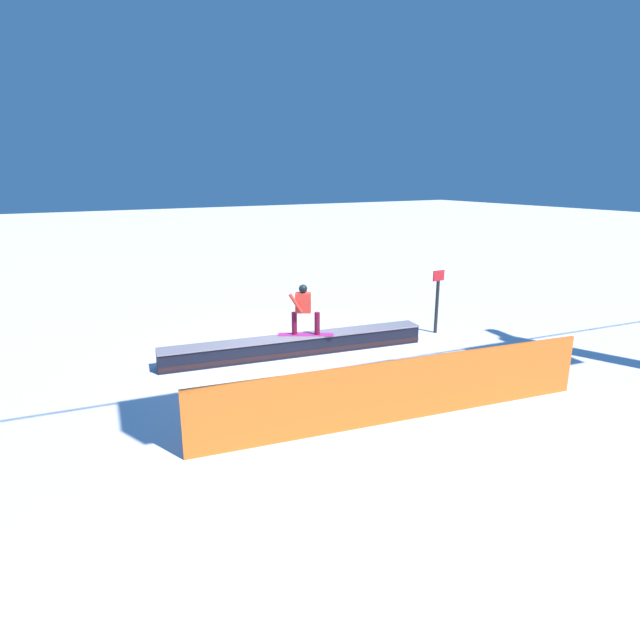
# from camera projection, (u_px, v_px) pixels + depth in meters

# --- Properties ---
(ground_plane) EXTENTS (120.00, 120.00, 0.00)m
(ground_plane) POSITION_uv_depth(u_px,v_px,m) (296.00, 354.00, 13.73)
(ground_plane) COLOR white
(grind_box) EXTENTS (7.02, 1.73, 0.51)m
(grind_box) POSITION_uv_depth(u_px,v_px,m) (296.00, 346.00, 13.67)
(grind_box) COLOR black
(grind_box) RESTS_ON ground_plane
(snowboarder) EXTENTS (1.39, 0.98, 1.34)m
(snowboarder) POSITION_uv_depth(u_px,v_px,m) (304.00, 308.00, 13.49)
(snowboarder) COLOR #BC278C
(snowboarder) RESTS_ON grind_box
(safety_fence) EXTENTS (8.09, 1.38, 1.25)m
(safety_fence) POSITION_uv_depth(u_px,v_px,m) (402.00, 390.00, 9.90)
(safety_fence) COLOR orange
(safety_fence) RESTS_ON ground_plane
(trail_marker) EXTENTS (0.40, 0.10, 1.88)m
(trail_marker) POSITION_uv_depth(u_px,v_px,m) (437.00, 300.00, 15.33)
(trail_marker) COLOR #262628
(trail_marker) RESTS_ON ground_plane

